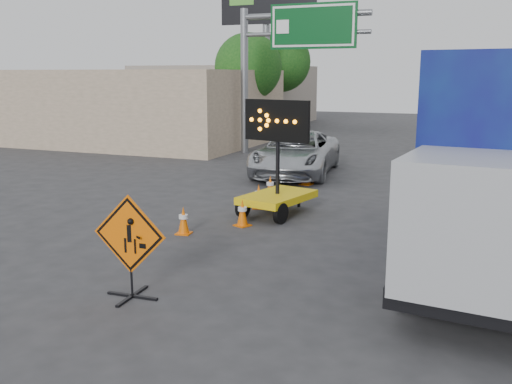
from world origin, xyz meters
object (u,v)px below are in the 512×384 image
Objects in this scene: construction_sign at (130,244)px; arrow_board at (277,190)px; pickup_truck at (296,153)px; box_truck at (512,172)px.

arrow_board is at bearing 84.44° from construction_sign.
pickup_truck is (-1.57, 6.34, 0.13)m from arrow_board.
pickup_truck is 11.22m from box_truck.
box_truck reaches higher than construction_sign.
construction_sign is at bearing -138.37° from box_truck.
arrow_board is 0.53× the size of pickup_truck.
pickup_truck is 0.66× the size of box_truck.
pickup_truck is at bearing 136.16° from box_truck.
construction_sign is 0.31× the size of pickup_truck.
box_truck is at bearing 33.10° from construction_sign.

